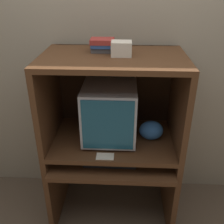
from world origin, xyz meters
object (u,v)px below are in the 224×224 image
Objects in this scene: snack_bag at (151,130)px; mouse at (142,160)px; storage_box at (121,49)px; keyboard at (110,161)px; crt_monitor at (110,111)px; book_stack at (102,45)px.

mouse is at bearing -115.77° from snack_bag.
mouse is 0.84m from storage_box.
storage_box reaches higher than keyboard.
keyboard is at bearing -114.87° from storage_box.
keyboard is at bearing -86.34° from crt_monitor.
storage_box is at bearing 140.81° from mouse.
snack_bag is at bearing -0.01° from storage_box.
book_stack is 1.21× the size of storage_box.
storage_box reaches higher than crt_monitor.
storage_box is (-0.24, 0.00, 0.63)m from snack_bag.
snack_bag reaches higher than keyboard.
crt_monitor reaches higher than mouse.
snack_bag is 0.67m from storage_box.
crt_monitor is 0.49m from book_stack.
keyboard is at bearing -153.93° from snack_bag.
storage_box reaches higher than book_stack.
crt_monitor is 0.38m from keyboard.
crt_monitor is at bearing 93.66° from keyboard.
book_stack reaches higher than snack_bag.
crt_monitor is 0.49m from storage_box.
book_stack is (-0.31, 0.23, 0.81)m from mouse.
mouse is 0.48× the size of storage_box.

